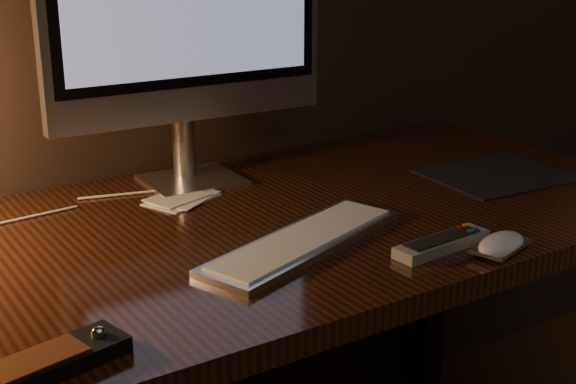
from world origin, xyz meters
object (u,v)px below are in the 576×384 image
tv_remote (442,243)px  keyboard (304,241)px  desk (232,276)px  media_remote (55,360)px  mouse (501,247)px  monitor (186,4)px

tv_remote → keyboard: bearing=138.2°
desk → tv_remote: bearing=-60.9°
media_remote → keyboard: bearing=7.0°
tv_remote → mouse: bearing=-46.5°
monitor → tv_remote: monitor is taller
monitor → tv_remote: 0.65m
monitor → media_remote: monitor is taller
tv_remote → media_remote: bearing=177.8°
keyboard → media_remote: size_ratio=2.23×
desk → tv_remote: size_ratio=8.82×
desk → media_remote: bearing=-140.0°
keyboard → mouse: 0.31m
media_remote → desk: bearing=28.0°
keyboard → mouse: size_ratio=3.78×
tv_remote → monitor: bearing=104.0°
monitor → keyboard: 0.52m
monitor → mouse: 0.72m
desk → keyboard: size_ratio=3.95×
desk → media_remote: media_remote is taller
desk → mouse: mouse is taller
mouse → desk: bearing=106.0°
tv_remote → desk: bearing=114.8°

